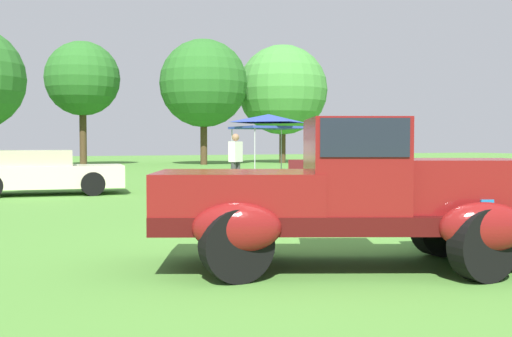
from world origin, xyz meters
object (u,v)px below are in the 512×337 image
object	(u,v)px
spectator_near_truck	(236,160)
canopy_tent_center_field	(269,121)
feature_pickup_truck	(346,192)
show_car_cream	(42,173)
show_car_burgundy	(348,165)

from	to	relation	value
spectator_near_truck	canopy_tent_center_field	distance (m)	9.93
feature_pickup_truck	spectator_near_truck	xyz separation A→B (m)	(3.11, 10.76, 0.05)
spectator_near_truck	canopy_tent_center_field	size ratio (longest dim) A/B	0.59
show_car_cream	show_car_burgundy	size ratio (longest dim) A/B	1.00
show_car_cream	show_car_burgundy	distance (m)	11.21
feature_pickup_truck	spectator_near_truck	distance (m)	11.20
spectator_near_truck	feature_pickup_truck	bearing A→B (deg)	-106.14
show_car_burgundy	canopy_tent_center_field	size ratio (longest dim) A/B	1.56
show_car_burgundy	spectator_near_truck	bearing A→B (deg)	-153.76
show_car_burgundy	show_car_cream	bearing A→B (deg)	-170.55
feature_pickup_truck	show_car_cream	distance (m)	11.95
spectator_near_truck	canopy_tent_center_field	world-z (taller)	canopy_tent_center_field
feature_pickup_truck	spectator_near_truck	bearing A→B (deg)	73.86
show_car_burgundy	spectator_near_truck	world-z (taller)	spectator_near_truck
feature_pickup_truck	show_car_burgundy	world-z (taller)	feature_pickup_truck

